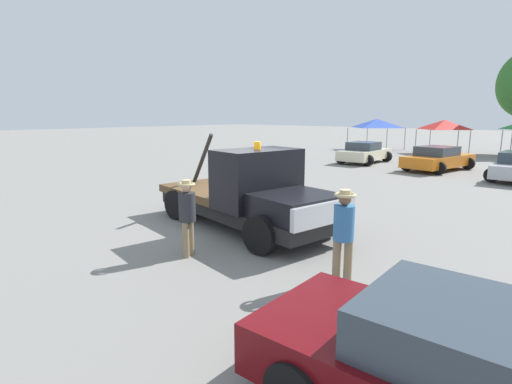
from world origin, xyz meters
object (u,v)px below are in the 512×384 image
at_px(tow_truck, 251,196).
at_px(parked_car_cream, 364,153).
at_px(person_at_hood, 187,212).
at_px(person_near_truck, 344,229).
at_px(traffic_cone, 321,201).
at_px(parked_car_orange, 438,159).
at_px(canopy_tent_blue, 377,123).
at_px(canopy_tent_red, 444,125).

relative_size(tow_truck, parked_car_cream, 1.42).
xyz_separation_m(tow_truck, person_at_hood, (0.39, -2.41, 0.06)).
xyz_separation_m(person_near_truck, traffic_cone, (-3.58, 4.69, -0.78)).
relative_size(person_near_truck, parked_car_orange, 0.36).
xyz_separation_m(tow_truck, traffic_cone, (0.04, 3.32, -0.68)).
xyz_separation_m(person_near_truck, canopy_tent_blue, (-12.45, 26.48, 1.25)).
height_order(parked_car_cream, parked_car_orange, same).
bearing_deg(parked_car_cream, person_near_truck, -156.46).
xyz_separation_m(person_at_hood, canopy_tent_blue, (-9.23, 27.53, 1.29)).
xyz_separation_m(parked_car_orange, canopy_tent_red, (-3.06, 10.08, 1.61)).
bearing_deg(canopy_tent_blue, person_at_hood, -71.47).
distance_m(canopy_tent_blue, canopy_tent_red, 5.42).
height_order(person_near_truck, canopy_tent_red, canopy_tent_red).
height_order(person_at_hood, canopy_tent_red, canopy_tent_red).
bearing_deg(person_at_hood, canopy_tent_blue, -92.52).
relative_size(person_at_hood, canopy_tent_red, 0.54).
bearing_deg(person_at_hood, tow_truck, -101.77).
height_order(parked_car_orange, canopy_tent_blue, canopy_tent_blue).
bearing_deg(tow_truck, parked_car_orange, 99.70).
bearing_deg(person_near_truck, parked_car_orange, -5.89).
bearing_deg(canopy_tent_red, parked_car_orange, -73.10).
xyz_separation_m(parked_car_cream, traffic_cone, (5.09, -12.54, -0.39)).
xyz_separation_m(person_at_hood, canopy_tent_red, (-3.83, 27.92, 1.26)).
bearing_deg(canopy_tent_red, parked_car_cream, -99.56).
relative_size(person_at_hood, traffic_cone, 3.09).
relative_size(parked_car_orange, traffic_cone, 8.99).
height_order(parked_car_orange, canopy_tent_red, canopy_tent_red).
distance_m(person_at_hood, traffic_cone, 5.79).
bearing_deg(tow_truck, person_at_hood, -72.38).
bearing_deg(person_at_hood, person_near_truck, 176.95).
relative_size(person_at_hood, canopy_tent_blue, 0.47).
relative_size(tow_truck, traffic_cone, 11.19).
relative_size(person_near_truck, person_at_hood, 1.04).
distance_m(person_at_hood, canopy_tent_red, 28.21).
bearing_deg(person_near_truck, parked_car_cream, 7.48).
height_order(parked_car_orange, traffic_cone, parked_car_orange).
bearing_deg(canopy_tent_blue, parked_car_cream, -67.78).
xyz_separation_m(parked_car_cream, canopy_tent_blue, (-3.78, 9.25, 1.64)).
relative_size(parked_car_cream, traffic_cone, 7.88).
bearing_deg(traffic_cone, canopy_tent_red, 98.89).
height_order(parked_car_cream, canopy_tent_blue, canopy_tent_blue).
relative_size(canopy_tent_blue, canopy_tent_red, 1.16).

